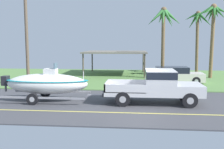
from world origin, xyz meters
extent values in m
cube|color=#424247|center=(0.00, 0.00, -0.03)|extent=(36.00, 8.00, 0.06)
cube|color=#567F42|center=(0.00, 11.00, 0.00)|extent=(36.00, 14.00, 0.11)
cube|color=#DBCC4C|center=(0.00, -1.80, 0.00)|extent=(34.20, 0.12, 0.01)
cube|color=silver|center=(0.88, 0.40, 0.63)|extent=(5.34, 2.06, 0.22)
cube|color=silver|center=(2.80, 0.40, 0.93)|extent=(1.49, 2.06, 0.38)
cube|color=silver|center=(1.25, 0.40, 1.32)|extent=(1.60, 2.06, 1.15)
cube|color=black|center=(1.25, 0.40, 1.66)|extent=(1.62, 2.08, 0.38)
cube|color=gray|center=(-0.67, 0.40, 0.76)|extent=(2.24, 2.06, 0.04)
cube|color=silver|center=(-0.67, 1.39, 0.96)|extent=(2.24, 0.08, 0.45)
cube|color=silver|center=(-0.67, -0.58, 0.96)|extent=(2.24, 0.08, 0.45)
cube|color=silver|center=(-1.75, 0.40, 0.96)|extent=(0.08, 2.06, 0.45)
cube|color=#333338|center=(-1.85, 0.40, 0.57)|extent=(0.12, 1.85, 0.16)
sphere|color=#B2B2B7|center=(-1.97, 0.40, 0.62)|extent=(0.10, 0.10, 0.10)
cylinder|color=black|center=(2.72, 1.32, 0.40)|extent=(0.80, 0.28, 0.80)
cylinder|color=#9E9EA3|center=(2.72, 1.32, 0.40)|extent=(0.36, 0.29, 0.36)
cylinder|color=black|center=(2.72, -0.51, 0.40)|extent=(0.80, 0.28, 0.80)
cylinder|color=#9E9EA3|center=(2.72, -0.51, 0.40)|extent=(0.36, 0.29, 0.36)
cylinder|color=black|center=(-0.78, 1.32, 0.40)|extent=(0.80, 0.28, 0.80)
cylinder|color=#9E9EA3|center=(-0.78, 1.32, 0.40)|extent=(0.36, 0.29, 0.36)
cylinder|color=black|center=(-0.78, -0.51, 0.40)|extent=(0.80, 0.28, 0.80)
cylinder|color=#9E9EA3|center=(-0.78, -0.51, 0.40)|extent=(0.36, 0.29, 0.36)
cube|color=gray|center=(-2.42, 0.40, 0.38)|extent=(0.90, 0.10, 0.08)
cube|color=gray|center=(-5.25, 1.37, 0.38)|extent=(4.77, 0.12, 0.10)
cube|color=gray|center=(-5.25, -0.56, 0.38)|extent=(4.77, 0.12, 0.10)
cylinder|color=black|center=(-5.73, 1.43, 0.32)|extent=(0.64, 0.22, 0.64)
cylinder|color=#9E9EA3|center=(-5.73, 1.43, 0.32)|extent=(0.29, 0.23, 0.29)
cylinder|color=black|center=(-5.73, -0.62, 0.32)|extent=(0.64, 0.22, 0.64)
cylinder|color=#9E9EA3|center=(-5.73, -0.62, 0.32)|extent=(0.29, 0.23, 0.29)
ellipsoid|color=white|center=(-5.25, 0.40, 1.02)|extent=(4.81, 1.78, 1.18)
ellipsoid|color=teal|center=(-5.25, 0.40, 1.23)|extent=(4.90, 1.82, 0.12)
cube|color=silver|center=(-5.01, 0.40, 1.58)|extent=(0.70, 0.60, 0.65)
cube|color=slate|center=(-4.71, 0.40, 2.06)|extent=(0.06, 0.56, 0.36)
cube|color=black|center=(-7.78, 0.40, 1.17)|extent=(0.36, 0.44, 0.56)
cylinder|color=#4C4C51|center=(-7.78, 0.40, 0.84)|extent=(0.12, 0.12, 0.65)
cylinder|color=silver|center=(-3.09, 0.40, 1.51)|extent=(0.04, 0.04, 0.50)
cube|color=beige|center=(3.14, 7.98, 0.53)|extent=(4.69, 1.82, 0.70)
cube|color=black|center=(2.91, 7.98, 1.13)|extent=(2.63, 1.68, 0.50)
cylinder|color=black|center=(4.74, 8.80, 0.33)|extent=(0.66, 0.22, 0.66)
cylinder|color=#9E9EA3|center=(4.74, 8.80, 0.33)|extent=(0.30, 0.23, 0.30)
cylinder|color=black|center=(4.74, 7.15, 0.33)|extent=(0.66, 0.22, 0.66)
cylinder|color=#9E9EA3|center=(4.74, 7.15, 0.33)|extent=(0.30, 0.23, 0.30)
cylinder|color=black|center=(1.54, 8.80, 0.33)|extent=(0.66, 0.22, 0.66)
cylinder|color=#9E9EA3|center=(1.54, 8.80, 0.33)|extent=(0.30, 0.23, 0.30)
cylinder|color=black|center=(1.54, 7.15, 0.33)|extent=(0.66, 0.22, 0.66)
cylinder|color=#9E9EA3|center=(1.54, 7.15, 0.33)|extent=(0.30, 0.23, 0.30)
cylinder|color=#4C4238|center=(0.70, 15.75, 1.17)|extent=(0.14, 0.14, 2.34)
cylinder|color=#4C4238|center=(0.70, 10.53, 1.17)|extent=(0.14, 0.14, 2.34)
cylinder|color=#4C4238|center=(-5.19, 15.75, 1.17)|extent=(0.14, 0.14, 2.34)
cylinder|color=#4C4238|center=(-5.19, 10.53, 1.17)|extent=(0.14, 0.14, 2.34)
cube|color=#6B665B|center=(-2.24, 13.14, 2.41)|extent=(6.40, 5.71, 0.14)
cylinder|color=brown|center=(6.94, 11.07, 3.34)|extent=(0.34, 0.60, 6.69)
cone|color=#2D6B2D|center=(7.69, 11.12, 6.32)|extent=(1.69, 0.48, 1.05)
cone|color=#2D6B2D|center=(7.31, 11.59, 6.23)|extent=(1.22, 1.48, 1.24)
cone|color=#2D6B2D|center=(6.89, 11.81, 6.01)|extent=(0.43, 1.72, 1.59)
cone|color=#2D6B2D|center=(6.59, 11.48, 6.08)|extent=(1.06, 1.19, 1.40)
cone|color=#2D6B2D|center=(5.98, 10.94, 6.16)|extent=(2.13, 0.61, 1.35)
cone|color=#2D6B2D|center=(6.36, 10.57, 6.27)|extent=(1.47, 1.32, 1.09)
cone|color=#2D6B2D|center=(6.89, 10.64, 6.09)|extent=(0.52, 1.21, 1.42)
cone|color=#2D6B2D|center=(7.37, 10.70, 6.09)|extent=(1.30, 1.18, 1.44)
sphere|color=brown|center=(6.94, 11.07, 6.68)|extent=(0.54, 0.54, 0.54)
cylinder|color=brown|center=(6.22, 13.95, 3.20)|extent=(0.31, 0.78, 6.41)
cone|color=#286028|center=(6.90, 13.82, 5.71)|extent=(1.63, 0.59, 1.60)
cone|color=#286028|center=(6.58, 14.64, 5.94)|extent=(1.07, 1.68, 1.19)
cone|color=#286028|center=(5.89, 14.60, 5.65)|extent=(1.08, 1.70, 1.75)
cone|color=#286028|center=(5.55, 13.99, 6.06)|extent=(1.50, 0.43, 0.97)
cone|color=#286028|center=(5.94, 13.22, 5.76)|extent=(0.94, 1.76, 1.54)
cone|color=#286028|center=(6.57, 13.39, 5.93)|extent=(1.16, 1.51, 1.26)
sphere|color=brown|center=(6.22, 13.95, 6.40)|extent=(0.49, 0.49, 0.49)
cylinder|color=brown|center=(2.33, 10.19, 3.17)|extent=(0.32, 0.56, 6.35)
cone|color=#387A38|center=(3.09, 10.17, 5.68)|extent=(1.79, 0.48, 1.64)
cone|color=#387A38|center=(2.80, 10.75, 5.61)|extent=(1.37, 1.54, 1.71)
cone|color=#387A38|center=(2.17, 10.69, 5.77)|extent=(0.79, 1.38, 1.39)
cone|color=#387A38|center=(1.65, 10.57, 5.69)|extent=(1.76, 1.20, 1.60)
cone|color=#387A38|center=(1.79, 9.87, 5.82)|extent=(1.50, 1.12, 1.34)
cone|color=#387A38|center=(2.26, 9.67, 5.60)|extent=(0.52, 1.35, 1.67)
cone|color=#387A38|center=(2.69, 9.63, 5.65)|extent=(1.15, 1.53, 1.63)
sphere|color=brown|center=(2.33, 10.19, 6.34)|extent=(0.52, 0.52, 0.52)
cylinder|color=brown|center=(-8.36, 5.02, 3.77)|extent=(0.24, 0.24, 7.54)
camera|label=1|loc=(-0.08, -14.21, 3.41)|focal=41.93mm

